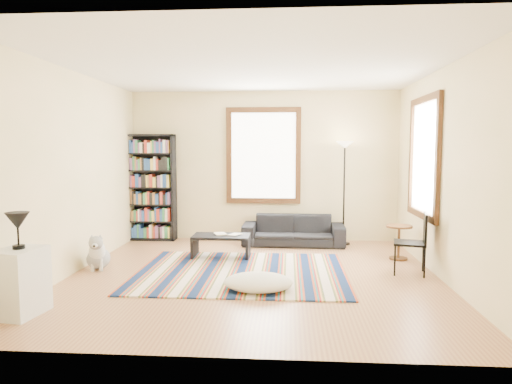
# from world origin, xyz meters

# --- Properties ---
(floor) EXTENTS (5.00, 5.00, 0.10)m
(floor) POSITION_xyz_m (0.00, 0.00, -0.05)
(floor) COLOR #A67A4C
(floor) RESTS_ON ground
(ceiling) EXTENTS (5.00, 5.00, 0.10)m
(ceiling) POSITION_xyz_m (0.00, 0.00, 2.85)
(ceiling) COLOR white
(ceiling) RESTS_ON floor
(wall_back) EXTENTS (5.00, 0.10, 2.80)m
(wall_back) POSITION_xyz_m (0.00, 2.55, 1.40)
(wall_back) COLOR #FFDDAB
(wall_back) RESTS_ON floor
(wall_front) EXTENTS (5.00, 0.10, 2.80)m
(wall_front) POSITION_xyz_m (0.00, -2.55, 1.40)
(wall_front) COLOR #FFDDAB
(wall_front) RESTS_ON floor
(wall_left) EXTENTS (0.10, 5.00, 2.80)m
(wall_left) POSITION_xyz_m (-2.55, 0.00, 1.40)
(wall_left) COLOR #FFDDAB
(wall_left) RESTS_ON floor
(wall_right) EXTENTS (0.10, 5.00, 2.80)m
(wall_right) POSITION_xyz_m (2.55, 0.00, 1.40)
(wall_right) COLOR #FFDDAB
(wall_right) RESTS_ON floor
(window_back) EXTENTS (1.20, 0.06, 1.60)m
(window_back) POSITION_xyz_m (0.00, 2.47, 1.60)
(window_back) COLOR white
(window_back) RESTS_ON wall_back
(window_right) EXTENTS (0.06, 1.20, 1.60)m
(window_right) POSITION_xyz_m (2.47, 0.80, 1.60)
(window_right) COLOR white
(window_right) RESTS_ON wall_right
(rug) EXTENTS (2.90, 2.32, 0.02)m
(rug) POSITION_xyz_m (-0.18, 0.11, 0.01)
(rug) COLOR #0D1E44
(rug) RESTS_ON floor
(sofa) EXTENTS (1.83, 0.74, 0.53)m
(sofa) POSITION_xyz_m (0.57, 2.05, 0.27)
(sofa) COLOR black
(sofa) RESTS_ON floor
(bookshelf) EXTENTS (0.90, 0.30, 2.00)m
(bookshelf) POSITION_xyz_m (-2.11, 2.32, 1.00)
(bookshelf) COLOR black
(bookshelf) RESTS_ON floor
(coffee_table) EXTENTS (1.02, 0.79, 0.36)m
(coffee_table) POSITION_xyz_m (-0.59, 1.00, 0.18)
(coffee_table) COLOR black
(coffee_table) RESTS_ON floor
(book_a) EXTENTS (0.28, 0.25, 0.02)m
(book_a) POSITION_xyz_m (-0.69, 1.00, 0.37)
(book_a) COLOR beige
(book_a) RESTS_ON coffee_table
(book_b) EXTENTS (0.24, 0.26, 0.02)m
(book_b) POSITION_xyz_m (-0.44, 1.05, 0.37)
(book_b) COLOR beige
(book_b) RESTS_ON coffee_table
(floor_cushion) EXTENTS (1.00, 0.86, 0.21)m
(floor_cushion) POSITION_xyz_m (0.11, -0.68, 0.11)
(floor_cushion) COLOR white
(floor_cushion) RESTS_ON floor
(floor_lamp) EXTENTS (0.31, 0.31, 1.86)m
(floor_lamp) POSITION_xyz_m (1.47, 2.15, 0.93)
(floor_lamp) COLOR black
(floor_lamp) RESTS_ON floor
(side_table) EXTENTS (0.48, 0.48, 0.54)m
(side_table) POSITION_xyz_m (2.20, 1.05, 0.27)
(side_table) COLOR #4E2E13
(side_table) RESTS_ON floor
(folding_chair) EXTENTS (0.50, 0.48, 0.86)m
(folding_chair) POSITION_xyz_m (2.15, 0.23, 0.43)
(folding_chair) COLOR black
(folding_chair) RESTS_ON floor
(white_cabinet) EXTENTS (0.45, 0.55, 0.70)m
(white_cabinet) POSITION_xyz_m (-2.30, -1.67, 0.35)
(white_cabinet) COLOR silver
(white_cabinet) RESTS_ON floor
(table_lamp) EXTENTS (0.30, 0.30, 0.38)m
(table_lamp) POSITION_xyz_m (-2.30, -1.67, 0.89)
(table_lamp) COLOR black
(table_lamp) RESTS_ON white_cabinet
(dog) EXTENTS (0.47, 0.57, 0.50)m
(dog) POSITION_xyz_m (-2.26, 0.18, 0.25)
(dog) COLOR #B5B5B5
(dog) RESTS_ON floor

